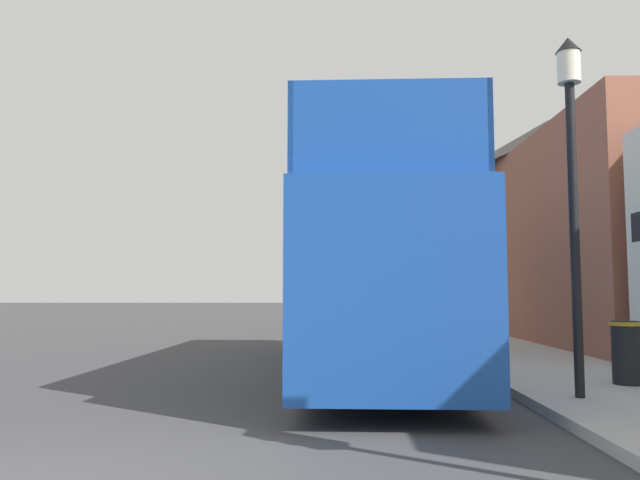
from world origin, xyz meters
name	(u,v)px	position (x,y,z in m)	size (l,w,h in m)	color
ground_plane	(272,331)	(0.00, 21.00, 0.00)	(144.00, 144.00, 0.00)	#3D3D3F
sidewalk	(450,334)	(6.76, 18.00, 0.07)	(3.06, 108.00, 0.14)	#ADAAA3
brick_terrace_rear	(550,225)	(11.29, 20.43, 4.29)	(6.00, 24.58, 8.58)	#935642
tour_bus	(373,277)	(3.36, 8.04, 1.88)	(2.74, 11.48, 4.16)	#19479E
parked_car_ahead_of_bus	(378,319)	(4.10, 17.18, 0.66)	(1.81, 4.42, 1.40)	#9E9EA3
lamp_post_nearest	(572,148)	(5.92, 3.93, 3.60)	(0.35, 0.35, 5.06)	black
lamp_post_second	(462,214)	(5.91, 11.50, 3.62)	(0.35, 0.35, 5.10)	black
lamp_post_third	(420,242)	(5.87, 19.07, 3.50)	(0.35, 0.35, 4.90)	black
litter_bin	(627,351)	(7.14, 5.18, 0.66)	(0.48, 0.48, 0.98)	black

